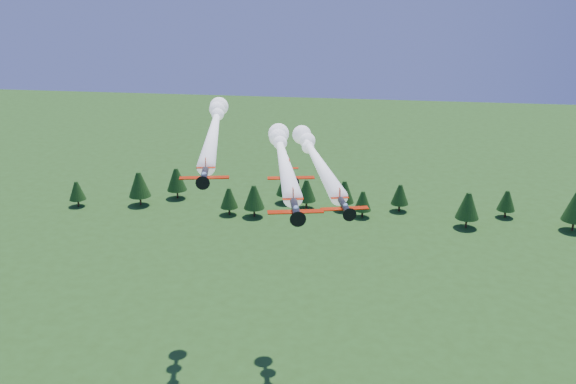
# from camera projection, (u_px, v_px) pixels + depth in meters

# --- Properties ---
(plane_lead) EXTENTS (13.61, 43.05, 3.70)m
(plane_lead) POSITION_uv_depth(u_px,v_px,m) (282.00, 154.00, 101.47)
(plane_lead) COLOR black
(plane_lead) RESTS_ON ground
(plane_left) EXTENTS (14.27, 49.81, 3.70)m
(plane_left) POSITION_uv_depth(u_px,v_px,m) (215.00, 126.00, 111.58)
(plane_left) COLOR black
(plane_left) RESTS_ON ground
(plane_right) EXTENTS (15.71, 43.95, 3.70)m
(plane_right) POSITION_uv_depth(u_px,v_px,m) (314.00, 155.00, 112.09)
(plane_right) COLOR black
(plane_right) RESTS_ON ground
(plane_slot) EXTENTS (6.90, 7.57, 2.41)m
(plane_slot) POSITION_uv_depth(u_px,v_px,m) (291.00, 175.00, 92.56)
(plane_slot) COLOR black
(plane_slot) RESTS_ON ground
(treeline) EXTENTS (172.75, 20.54, 11.82)m
(treeline) POSITION_uv_depth(u_px,v_px,m) (345.00, 194.00, 200.98)
(treeline) COLOR #382314
(treeline) RESTS_ON ground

